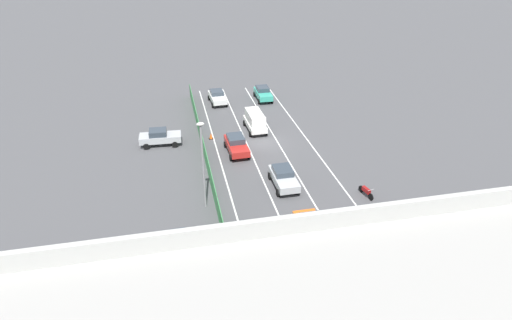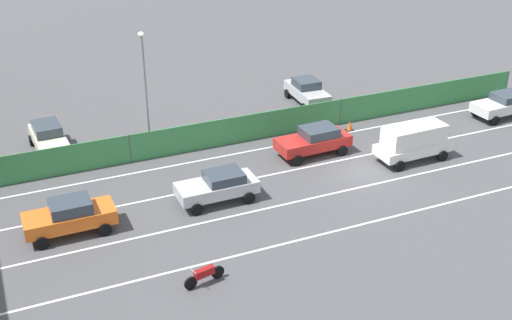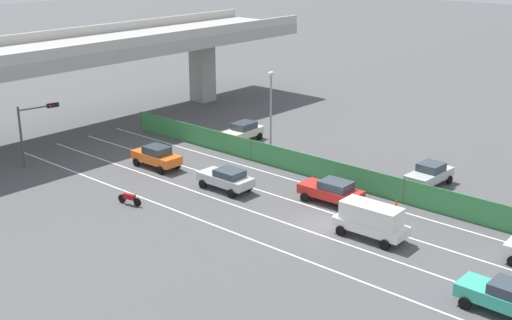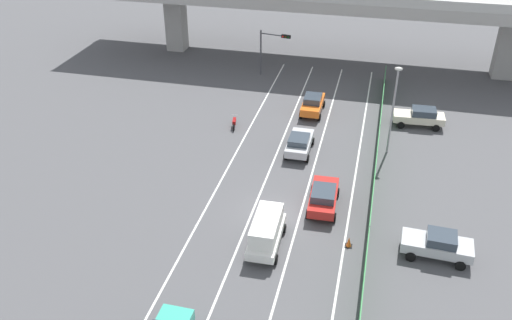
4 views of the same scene
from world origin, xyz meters
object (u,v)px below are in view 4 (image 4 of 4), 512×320
object	(u,v)px
street_lamp	(394,103)
car_sedan_red	(323,197)
car_taxi_orange	(313,103)
traffic_light	(271,45)
motorcycle	(234,122)
parked_sedan_cream	(420,116)
parked_wagon_silver	(438,244)
car_van_white	(266,230)
car_sedan_silver	(299,143)
traffic_cone	(349,242)

from	to	relation	value
street_lamp	car_sedan_red	bearing A→B (deg)	-114.64
car_taxi_orange	traffic_light	distance (m)	10.01
car_sedan_red	motorcycle	bearing A→B (deg)	132.24
traffic_light	motorcycle	bearing A→B (deg)	-92.96
car_taxi_orange	parked_sedan_cream	bearing A→B (deg)	-2.09
motorcycle	parked_wagon_silver	xyz separation A→B (m)	(16.80, -13.66, 0.47)
car_sedan_red	motorcycle	distance (m)	13.85
motorcycle	street_lamp	world-z (taller)	street_lamp
car_van_white	car_sedan_red	bearing A→B (deg)	59.11
traffic_light	street_lamp	world-z (taller)	street_lamp
car_sedan_silver	car_sedan_red	world-z (taller)	car_sedan_red
car_taxi_orange	traffic_cone	xyz separation A→B (m)	(5.13, -18.54, -0.63)
car_sedan_silver	car_sedan_red	bearing A→B (deg)	-67.87
car_taxi_orange	traffic_light	bearing A→B (deg)	125.97
car_van_white	traffic_light	bearing A→B (deg)	101.70
street_lamp	parked_sedan_cream	bearing A→B (deg)	64.77
car_van_white	street_lamp	bearing A→B (deg)	63.05
street_lamp	motorcycle	bearing A→B (deg)	174.42
street_lamp	traffic_cone	distance (m)	13.50
car_sedan_silver	parked_sedan_cream	world-z (taller)	parked_sedan_cream
car_van_white	parked_sedan_cream	size ratio (longest dim) A/B	1.01
car_van_white	parked_wagon_silver	bearing A→B (deg)	8.32
car_sedan_silver	car_van_white	xyz separation A→B (m)	(-0.03, -12.14, 0.33)
car_sedan_silver	motorcycle	distance (m)	7.09
car_taxi_orange	parked_wagon_silver	distance (m)	21.00
parked_wagon_silver	street_lamp	size ratio (longest dim) A/B	0.58
traffic_cone	car_sedan_red	bearing A→B (deg)	119.84
car_taxi_orange	parked_wagon_silver	bearing A→B (deg)	-60.07
street_lamp	traffic_cone	world-z (taller)	street_lamp
car_taxi_orange	parked_wagon_silver	size ratio (longest dim) A/B	0.99
car_sedan_silver	traffic_light	distance (m)	16.66
car_taxi_orange	parked_sedan_cream	xyz separation A→B (m)	(9.66, -0.35, -0.02)
car_sedan_silver	traffic_cone	distance (m)	12.09
motorcycle	traffic_cone	xyz separation A→B (m)	(11.46, -14.01, -0.14)
motorcycle	parked_sedan_cream	size ratio (longest dim) A/B	0.43
parked_sedan_cream	traffic_cone	size ratio (longest dim) A/B	6.66
car_sedan_silver	parked_sedan_cream	xyz separation A→B (m)	(9.61, 7.24, 0.04)
parked_sedan_cream	motorcycle	bearing A→B (deg)	-165.34
car_sedan_silver	traffic_light	world-z (taller)	traffic_light
car_sedan_red	parked_sedan_cream	world-z (taller)	parked_sedan_cream
car_sedan_silver	street_lamp	bearing A→B (deg)	13.96
traffic_light	car_sedan_red	bearing A→B (deg)	-69.04
car_sedan_silver	parked_wagon_silver	size ratio (longest dim) A/B	0.97
parked_sedan_cream	car_taxi_orange	bearing A→B (deg)	177.91
car_sedan_silver	car_sedan_red	xyz separation A→B (m)	(2.92, -7.19, 0.03)
car_van_white	street_lamp	size ratio (longest dim) A/B	0.61
traffic_light	traffic_cone	distance (m)	28.69
parked_wagon_silver	street_lamp	world-z (taller)	street_lamp
parked_wagon_silver	car_sedan_red	bearing A→B (deg)	155.52
motorcycle	traffic_cone	world-z (taller)	motorcycle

